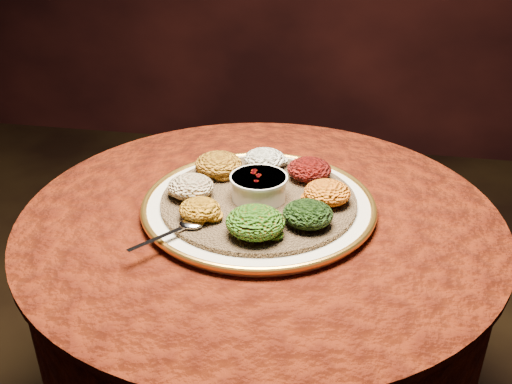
# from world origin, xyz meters

# --- Properties ---
(table) EXTENTS (0.96, 0.96, 0.73)m
(table) POSITION_xyz_m (0.00, 0.00, 0.55)
(table) COLOR black
(table) RESTS_ON ground
(platter) EXTENTS (0.60, 0.60, 0.02)m
(platter) POSITION_xyz_m (-0.00, 0.00, 0.75)
(platter) COLOR beige
(platter) RESTS_ON table
(injera) EXTENTS (0.52, 0.52, 0.01)m
(injera) POSITION_xyz_m (-0.00, 0.00, 0.76)
(injera) COLOR brown
(injera) RESTS_ON platter
(stew_bowl) EXTENTS (0.11, 0.11, 0.05)m
(stew_bowl) POSITION_xyz_m (-0.00, 0.00, 0.79)
(stew_bowl) COLOR silver
(stew_bowl) RESTS_ON injera
(spoon) EXTENTS (0.11, 0.12, 0.01)m
(spoon) POSITION_xyz_m (-0.11, -0.13, 0.77)
(spoon) COLOR silver
(spoon) RESTS_ON injera
(portion_ayib) EXTENTS (0.09, 0.09, 0.04)m
(portion_ayib) POSITION_xyz_m (-0.01, 0.14, 0.78)
(portion_ayib) COLOR white
(portion_ayib) RESTS_ON injera
(portion_kitfo) EXTENTS (0.09, 0.09, 0.05)m
(portion_kitfo) POSITION_xyz_m (0.09, 0.10, 0.78)
(portion_kitfo) COLOR black
(portion_kitfo) RESTS_ON injera
(portion_tikil) EXTENTS (0.09, 0.09, 0.04)m
(portion_tikil) POSITION_xyz_m (0.13, 0.01, 0.78)
(portion_tikil) COLOR #AE7B0E
(portion_tikil) RESTS_ON injera
(portion_gomen) EXTENTS (0.09, 0.09, 0.04)m
(portion_gomen) POSITION_xyz_m (0.10, -0.08, 0.78)
(portion_gomen) COLOR black
(portion_gomen) RESTS_ON injera
(portion_mixveg) EXTENTS (0.11, 0.10, 0.05)m
(portion_mixveg) POSITION_xyz_m (0.01, -0.13, 0.79)
(portion_mixveg) COLOR #A3380A
(portion_mixveg) RESTS_ON injera
(portion_kik) EXTENTS (0.08, 0.07, 0.04)m
(portion_kik) POSITION_xyz_m (-0.10, -0.09, 0.78)
(portion_kik) COLOR #B87110
(portion_kik) RESTS_ON injera
(portion_timatim) EXTENTS (0.09, 0.09, 0.04)m
(portion_timatim) POSITION_xyz_m (-0.14, -0.02, 0.78)
(portion_timatim) COLOR maroon
(portion_timatim) RESTS_ON injera
(portion_shiro) EXTENTS (0.10, 0.10, 0.05)m
(portion_shiro) POSITION_xyz_m (-0.11, 0.09, 0.79)
(portion_shiro) COLOR #A46A13
(portion_shiro) RESTS_ON injera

